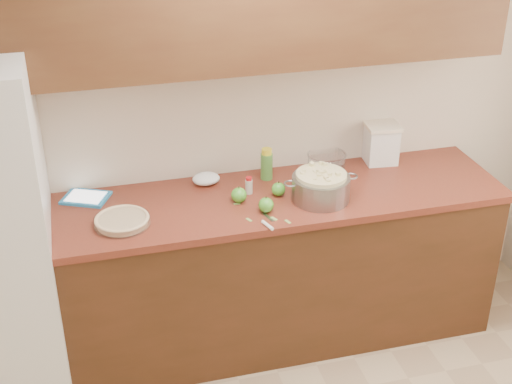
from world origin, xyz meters
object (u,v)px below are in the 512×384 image
object	(u,v)px
pie	(122,221)
flour_canister	(381,142)
tablet	(86,198)
colander	(321,187)

from	to	relation	value
pie	flour_canister	distance (m)	1.57
pie	tablet	xyz separation A→B (m)	(-0.16, 0.32, -0.01)
flour_canister	tablet	distance (m)	1.69
colander	tablet	xyz separation A→B (m)	(-1.20, 0.32, -0.06)
colander	pie	bearing A→B (deg)	-179.83
pie	flour_canister	world-z (taller)	flour_canister
pie	colander	world-z (taller)	colander
colander	tablet	size ratio (longest dim) A/B	1.44
colander	flour_canister	bearing A→B (deg)	35.93
pie	colander	bearing A→B (deg)	0.17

